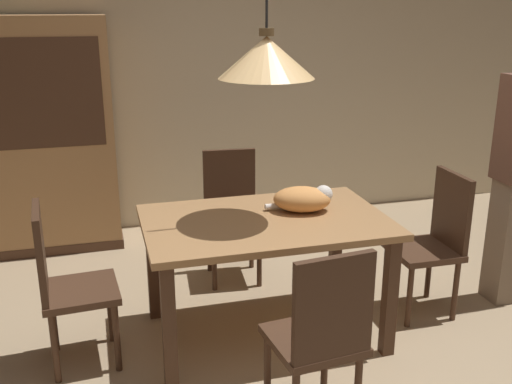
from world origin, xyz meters
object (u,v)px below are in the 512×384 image
object	(u,v)px
cat_sleeping	(304,199)
pendant_lamp	(266,57)
chair_left_side	(64,280)
chair_near_front	(321,333)
chair_far_back	(232,209)
hutch_bookcase	(43,142)
chair_right_side	(435,238)
dining_table	(265,235)

from	to	relation	value
cat_sleeping	pendant_lamp	xyz separation A→B (m)	(-0.26, -0.07, 0.84)
chair_left_side	chair_near_front	xyz separation A→B (m)	(1.14, -0.87, 0.00)
cat_sleeping	chair_left_side	bearing A→B (deg)	-177.06
chair_far_back	hutch_bookcase	world-z (taller)	hutch_bookcase
chair_far_back	chair_near_front	size ratio (longest dim) A/B	1.00
chair_far_back	cat_sleeping	distance (m)	0.91
chair_near_front	pendant_lamp	world-z (taller)	pendant_lamp
chair_far_back	chair_left_side	bearing A→B (deg)	-142.11
chair_far_back	cat_sleeping	bearing A→B (deg)	-72.71
chair_right_side	cat_sleeping	world-z (taller)	chair_right_side
dining_table	pendant_lamp	xyz separation A→B (m)	(0.00, 0.00, 1.01)
hutch_bookcase	dining_table	bearing A→B (deg)	-53.85
dining_table	chair_far_back	xyz separation A→B (m)	(0.01, 0.88, -0.14)
chair_left_side	cat_sleeping	size ratio (longest dim) A/B	2.30
chair_left_side	chair_near_front	size ratio (longest dim) A/B	1.00
cat_sleeping	chair_near_front	bearing A→B (deg)	-104.89
chair_right_side	pendant_lamp	distance (m)	1.61
chair_right_side	cat_sleeping	size ratio (longest dim) A/B	2.30
chair_near_front	chair_right_side	bearing A→B (deg)	38.06
chair_right_side	pendant_lamp	world-z (taller)	pendant_lamp
chair_right_side	pendant_lamp	xyz separation A→B (m)	(-1.13, 0.00, 1.15)
dining_table	pendant_lamp	size ratio (longest dim) A/B	1.08
chair_near_front	hutch_bookcase	world-z (taller)	hutch_bookcase
chair_left_side	cat_sleeping	world-z (taller)	chair_left_side
chair_far_back	chair_left_side	xyz separation A→B (m)	(-1.14, -0.88, 0.00)
chair_right_side	chair_far_back	distance (m)	1.42
chair_left_side	dining_table	bearing A→B (deg)	0.27
chair_left_side	chair_near_front	distance (m)	1.43
dining_table	hutch_bookcase	world-z (taller)	hutch_bookcase
chair_right_side	hutch_bookcase	bearing A→B (deg)	143.68
dining_table	chair_left_side	size ratio (longest dim) A/B	1.51
chair_right_side	chair_far_back	bearing A→B (deg)	141.90
chair_far_back	cat_sleeping	size ratio (longest dim) A/B	2.30
dining_table	chair_right_side	size ratio (longest dim) A/B	1.51
chair_far_back	chair_left_side	size ratio (longest dim) A/B	1.00
pendant_lamp	hutch_bookcase	xyz separation A→B (m)	(-1.31, 1.79, -0.77)
dining_table	hutch_bookcase	bearing A→B (deg)	126.15
chair_left_side	hutch_bookcase	size ratio (longest dim) A/B	0.50
chair_far_back	chair_left_side	world-z (taller)	same
cat_sleeping	hutch_bookcase	bearing A→B (deg)	132.28
dining_table	chair_right_side	xyz separation A→B (m)	(1.13, -0.00, -0.14)
dining_table	chair_far_back	world-z (taller)	chair_far_back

